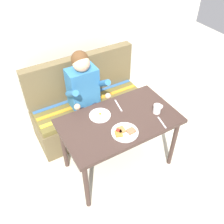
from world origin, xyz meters
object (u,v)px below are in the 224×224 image
at_px(fork, 162,122).
at_px(plate_breakfast, 125,132).
at_px(person, 86,92).
at_px(coffee_mug, 157,109).
at_px(plate_eggs, 100,115).
at_px(couch, 89,107).
at_px(knife, 118,105).
at_px(table, 119,126).

bearing_deg(fork, plate_breakfast, -178.51).
distance_m(person, coffee_mug, 0.85).
bearing_deg(plate_eggs, couch, 76.89).
xyz_separation_m(plate_eggs, coffee_mug, (0.54, -0.25, 0.04)).
bearing_deg(fork, plate_eggs, 151.79).
height_order(couch, knife, couch).
xyz_separation_m(table, fork, (0.35, -0.25, 0.08)).
bearing_deg(person, fork, -62.24).
xyz_separation_m(couch, plate_eggs, (-0.14, -0.61, 0.41)).
relative_size(person, plate_breakfast, 4.66).
height_order(table, plate_eggs, plate_eggs).
distance_m(table, couch, 0.83).
bearing_deg(knife, fork, -51.80).
bearing_deg(plate_eggs, person, 83.92).
bearing_deg(person, coffee_mug, -54.32).
height_order(plate_eggs, coffee_mug, coffee_mug).
height_order(person, fork, person).
bearing_deg(knife, table, -108.42).
height_order(table, knife, knife).
xyz_separation_m(table, knife, (0.11, 0.20, 0.08)).
xyz_separation_m(fork, knife, (-0.24, 0.45, 0.00)).
xyz_separation_m(plate_breakfast, coffee_mug, (0.45, 0.08, 0.04)).
distance_m(fork, knife, 0.51).
xyz_separation_m(coffee_mug, fork, (-0.05, -0.15, -0.05)).
relative_size(table, plate_eggs, 5.43).
xyz_separation_m(couch, coffee_mug, (0.40, -0.86, 0.45)).
bearing_deg(couch, plate_breakfast, -93.28).
distance_m(table, plate_eggs, 0.23).
bearing_deg(person, table, -80.73).
bearing_deg(coffee_mug, person, 125.68).
distance_m(couch, plate_breakfast, 1.03).
distance_m(plate_breakfast, plate_eggs, 0.34).
xyz_separation_m(person, fork, (0.44, -0.84, -0.01)).
height_order(plate_breakfast, fork, plate_breakfast).
height_order(table, person, person).
relative_size(plate_breakfast, fork, 1.53).
distance_m(couch, fork, 1.14).
height_order(plate_breakfast, knife, plate_breakfast).
bearing_deg(couch, fork, -71.19).
xyz_separation_m(couch, fork, (0.35, -1.01, 0.40)).
height_order(plate_breakfast, plate_eggs, plate_breakfast).
relative_size(person, plate_eggs, 5.49).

